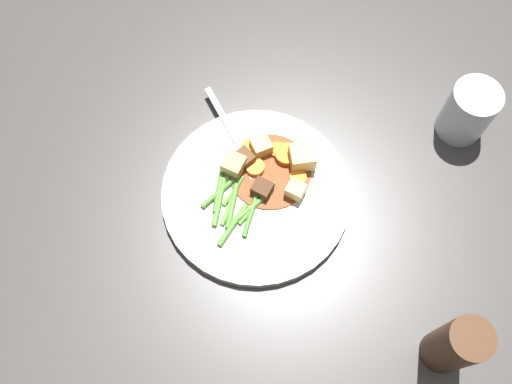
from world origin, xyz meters
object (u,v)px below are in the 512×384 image
at_px(potato_chunk_0, 295,191).
at_px(pepper_mill, 455,345).
at_px(carrot_slice_4, 298,179).
at_px(potato_chunk_3, 302,157).
at_px(meat_chunk_1, 262,189).
at_px(carrot_slice_1, 286,155).
at_px(carrot_slice_2, 255,167).
at_px(carrot_slice_3, 251,149).
at_px(potato_chunk_1, 234,165).
at_px(potato_chunk_2, 261,146).
at_px(dinner_plate, 256,194).
at_px(carrot_slice_0, 277,150).
at_px(meat_chunk_0, 245,158).
at_px(water_glass, 468,112).
at_px(fork, 233,134).

xyz_separation_m(potato_chunk_0, pepper_mill, (-0.09, -0.28, 0.04)).
xyz_separation_m(carrot_slice_4, pepper_mill, (-0.11, -0.29, 0.04)).
relative_size(potato_chunk_3, meat_chunk_1, 1.34).
xyz_separation_m(carrot_slice_1, carrot_slice_2, (-0.04, 0.03, -0.00)).
bearing_deg(potato_chunk_3, carrot_slice_3, 106.38).
relative_size(carrot_slice_2, carrot_slice_4, 1.11).
height_order(carrot_slice_4, potato_chunk_1, potato_chunk_1).
relative_size(carrot_slice_2, potato_chunk_2, 1.01).
xyz_separation_m(dinner_plate, pepper_mill, (-0.06, -0.33, 0.06)).
height_order(potato_chunk_1, pepper_mill, pepper_mill).
bearing_deg(potato_chunk_0, carrot_slice_1, 42.86).
height_order(dinner_plate, carrot_slice_0, carrot_slice_0).
xyz_separation_m(potato_chunk_2, meat_chunk_0, (-0.03, 0.01, -0.00)).
xyz_separation_m(carrot_slice_2, meat_chunk_0, (0.00, 0.02, 0.01)).
distance_m(dinner_plate, potato_chunk_0, 0.06).
xyz_separation_m(carrot_slice_0, potato_chunk_0, (-0.05, -0.06, 0.01)).
bearing_deg(carrot_slice_0, dinner_plate, -173.50).
relative_size(carrot_slice_2, meat_chunk_1, 1.04).
height_order(dinner_plate, potato_chunk_2, potato_chunk_2).
relative_size(potato_chunk_0, potato_chunk_3, 0.71).
bearing_deg(water_glass, carrot_slice_2, 136.20).
bearing_deg(potato_chunk_2, potato_chunk_1, 161.30).
relative_size(dinner_plate, meat_chunk_1, 10.30).
xyz_separation_m(carrot_slice_1, potato_chunk_3, (0.00, -0.02, 0.01)).
relative_size(carrot_slice_2, meat_chunk_0, 1.06).
bearing_deg(carrot_slice_4, pepper_mill, -110.92).
bearing_deg(meat_chunk_1, water_glass, -37.25).
height_order(meat_chunk_0, pepper_mill, pepper_mill).
relative_size(potato_chunk_0, potato_chunk_1, 0.85).
height_order(carrot_slice_2, potato_chunk_1, potato_chunk_1).
height_order(potato_chunk_0, water_glass, water_glass).
relative_size(carrot_slice_4, potato_chunk_2, 0.91).
bearing_deg(potato_chunk_2, carrot_slice_1, -75.20).
bearing_deg(carrot_slice_3, potato_chunk_1, 174.67).
distance_m(dinner_plate, meat_chunk_0, 0.06).
bearing_deg(meat_chunk_0, potato_chunk_2, -19.25).
bearing_deg(dinner_plate, fork, 52.35).
xyz_separation_m(potato_chunk_2, water_glass, (0.21, -0.24, 0.02)).
bearing_deg(potato_chunk_2, carrot_slice_0, -63.75).
bearing_deg(dinner_plate, meat_chunk_1, -50.63).
xyz_separation_m(potato_chunk_1, meat_chunk_0, (0.02, -0.01, -0.00)).
bearing_deg(carrot_slice_4, carrot_slice_2, 105.35).
distance_m(carrot_slice_3, potato_chunk_0, 0.10).
height_order(potato_chunk_2, water_glass, water_glass).
bearing_deg(carrot_slice_2, potato_chunk_0, -92.49).
bearing_deg(pepper_mill, potato_chunk_2, 70.97).
bearing_deg(potato_chunk_3, meat_chunk_1, 160.58).
bearing_deg(carrot_slice_4, dinner_plate, 138.68).
bearing_deg(fork, potato_chunk_1, -145.56).
bearing_deg(carrot_slice_0, fork, 99.38).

